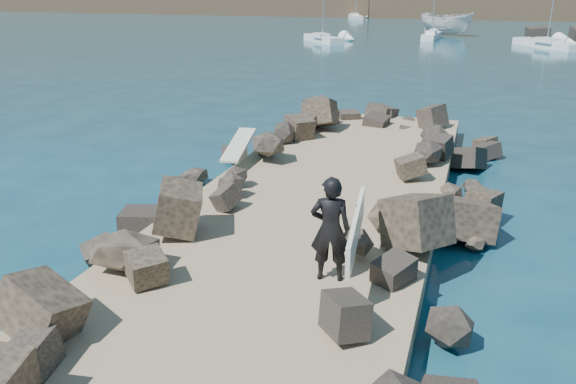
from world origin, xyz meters
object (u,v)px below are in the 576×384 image
surfer_with_board (334,229)px  sailboat_a (323,39)px  surfboard_resting (239,148)px  boat_imported (446,23)px

surfer_with_board → sailboat_a: size_ratio=0.30×
surfboard_resting → boat_imported: bearing=80.5°
sailboat_a → surfboard_resting: bearing=-78.1°
surfboard_resting → sailboat_a: 43.33m
surfboard_resting → boat_imported: 55.17m
surfboard_resting → boat_imported: size_ratio=0.31×
boat_imported → sailboat_a: (-11.31, -12.73, -0.99)m
surfer_with_board → sailboat_a: bearing=105.4°
surfboard_resting → boat_imported: boat_imported is taller
surfer_with_board → boat_imported: bearing=91.9°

